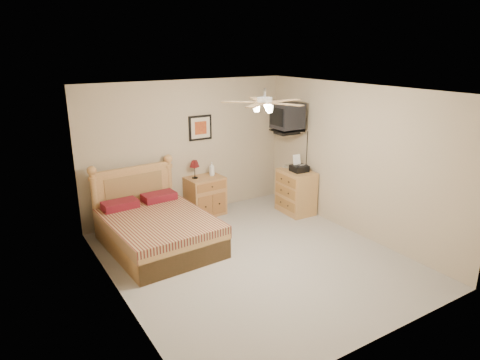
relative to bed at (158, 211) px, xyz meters
The scene contains 17 objects.
floor 1.66m from the bed, 46.52° to the right, with size 4.50×4.50×0.00m, color #9A948B.
ceiling 2.43m from the bed, 46.52° to the right, with size 4.00×4.50×0.04m, color white.
wall_back 1.67m from the bed, 46.78° to the left, with size 4.00×0.04×2.50m, color tan.
wall_front 3.59m from the bed, 72.51° to the right, with size 4.00×0.04×2.50m, color tan.
wall_left 1.59m from the bed, 129.94° to the right, with size 0.04×4.50×2.50m, color tan.
wall_right 3.32m from the bed, 20.09° to the right, with size 0.04×4.50×2.50m, color tan.
bed is the anchor object (origin of this frame).
nightstand 1.58m from the bed, 34.61° to the left, with size 0.67×0.50×0.73m, color #9D6935.
table_lamp 1.47m from the bed, 40.20° to the left, with size 0.18×0.18×0.34m, color #5C1416, non-canonical shape.
lotion_bottle 1.72m from the bed, 31.98° to the left, with size 0.10×0.10×0.26m, color white.
framed_picture 2.00m from the bed, 39.80° to the left, with size 0.46×0.04×0.46m, color black.
dresser 2.80m from the bed, ahead, with size 0.49×0.70×0.83m, color tan.
fax_machine 2.83m from the bed, ahead, with size 0.29×0.30×0.30m, color black, non-canonical shape.
magazine_lower 2.75m from the bed, ahead, with size 0.19×0.26×0.02m, color #AEA58F.
magazine_upper 2.79m from the bed, ahead, with size 0.20×0.27×0.02m, color gray.
wall_tv 3.06m from the bed, ahead, with size 0.56×0.46×0.58m, color black, non-canonical shape.
ceiling_fan 2.43m from the bed, 51.18° to the right, with size 1.14×1.14×0.28m, color white, non-canonical shape.
Camera 1 is at (-3.25, -4.79, 3.05)m, focal length 32.00 mm.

